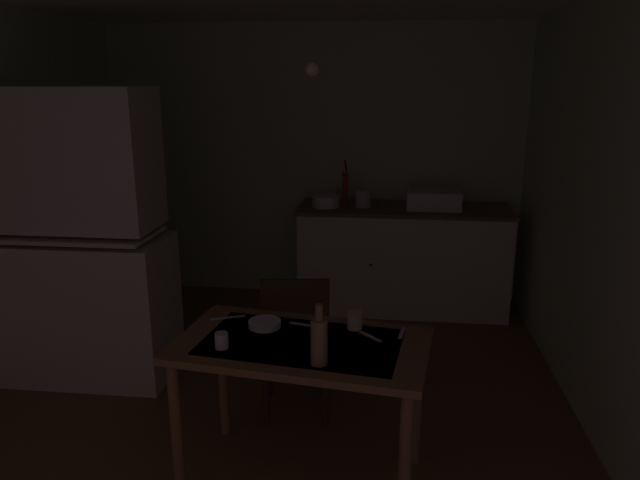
# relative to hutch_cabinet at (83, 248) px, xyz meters

# --- Properties ---
(ground_plane) EXTENTS (4.84, 4.84, 0.00)m
(ground_plane) POSITION_rel_hutch_cabinet_xyz_m (1.28, -0.14, -0.90)
(ground_plane) COLOR brown
(wall_back) EXTENTS (3.79, 0.10, 2.43)m
(wall_back) POSITION_rel_hutch_cabinet_xyz_m (1.28, 1.83, 0.32)
(wall_back) COLOR #B7D2AB
(wall_back) RESTS_ON ground
(wall_right) EXTENTS (0.10, 3.94, 2.43)m
(wall_right) POSITION_rel_hutch_cabinet_xyz_m (3.18, -0.14, 0.32)
(wall_right) COLOR beige
(wall_right) RESTS_ON ground
(hutch_cabinet) EXTENTS (1.08, 0.56, 1.91)m
(hutch_cabinet) POSITION_rel_hutch_cabinet_xyz_m (0.00, 0.00, 0.00)
(hutch_cabinet) COLOR silver
(hutch_cabinet) RESTS_ON ground
(counter_cabinet) EXTENTS (1.78, 0.64, 0.91)m
(counter_cabinet) POSITION_rel_hutch_cabinet_xyz_m (2.10, 1.46, -0.44)
(counter_cabinet) COLOR silver
(counter_cabinet) RESTS_ON ground
(sink_basin) EXTENTS (0.44, 0.34, 0.15)m
(sink_basin) POSITION_rel_hutch_cabinet_xyz_m (2.34, 1.46, 0.09)
(sink_basin) COLOR silver
(sink_basin) RESTS_ON counter_cabinet
(hand_pump) EXTENTS (0.05, 0.27, 0.39)m
(hand_pump) POSITION_rel_hutch_cabinet_xyz_m (1.60, 1.51, 0.18)
(hand_pump) COLOR #B21E19
(hand_pump) RESTS_ON counter_cabinet
(mixing_bowl_counter) EXTENTS (0.23, 0.23, 0.10)m
(mixing_bowl_counter) POSITION_rel_hutch_cabinet_xyz_m (1.44, 1.41, 0.06)
(mixing_bowl_counter) COLOR white
(mixing_bowl_counter) RESTS_ON counter_cabinet
(stoneware_crock) EXTENTS (0.13, 0.13, 0.15)m
(stoneware_crock) POSITION_rel_hutch_cabinet_xyz_m (1.76, 1.43, 0.08)
(stoneware_crock) COLOR beige
(stoneware_crock) RESTS_ON counter_cabinet
(dining_table) EXTENTS (1.27, 0.83, 0.75)m
(dining_table) POSITION_rel_hutch_cabinet_xyz_m (1.57, -0.94, -0.25)
(dining_table) COLOR brown
(dining_table) RESTS_ON ground
(chair_far_side) EXTENTS (0.46, 0.46, 0.90)m
(chair_far_side) POSITION_rel_hutch_cabinet_xyz_m (1.45, -0.38, -0.42)
(chair_far_side) COLOR #3A2A1B
(chair_far_side) RESTS_ON ground
(serving_bowl_wide) EXTENTS (0.16, 0.16, 0.03)m
(serving_bowl_wide) POSITION_rel_hutch_cabinet_xyz_m (1.37, -0.79, -0.13)
(serving_bowl_wide) COLOR white
(serving_bowl_wide) RESTS_ON dining_table
(mug_dark) EXTENTS (0.06, 0.06, 0.07)m
(mug_dark) POSITION_rel_hutch_cabinet_xyz_m (1.22, -1.05, -0.11)
(mug_dark) COLOR white
(mug_dark) RESTS_ON dining_table
(teacup_cream) EXTENTS (0.08, 0.08, 0.09)m
(teacup_cream) POSITION_rel_hutch_cabinet_xyz_m (1.82, -0.76, -0.10)
(teacup_cream) COLOR beige
(teacup_cream) RESTS_ON dining_table
(glass_bottle) EXTENTS (0.08, 0.08, 0.28)m
(glass_bottle) POSITION_rel_hutch_cabinet_xyz_m (1.68, -1.16, -0.03)
(glass_bottle) COLOR olive
(glass_bottle) RESTS_ON dining_table
(table_knife) EXTENTS (0.18, 0.09, 0.00)m
(table_knife) POSITION_rel_hutch_cabinet_xyz_m (1.15, -0.70, -0.14)
(table_knife) COLOR silver
(table_knife) RESTS_ON dining_table
(teaspoon_near_bowl) EXTENTS (0.04, 0.13, 0.00)m
(teaspoon_near_bowl) POSITION_rel_hutch_cabinet_xyz_m (2.05, -0.79, -0.14)
(teaspoon_near_bowl) COLOR beige
(teaspoon_near_bowl) RESTS_ON dining_table
(teaspoon_by_cup) EXTENTS (0.13, 0.05, 0.00)m
(teaspoon_by_cup) POSITION_rel_hutch_cabinet_xyz_m (1.55, -0.74, -0.14)
(teaspoon_by_cup) COLOR beige
(teaspoon_by_cup) RESTS_ON dining_table
(serving_spoon) EXTENTS (0.12, 0.12, 0.00)m
(serving_spoon) POSITION_rel_hutch_cabinet_xyz_m (1.90, -0.85, -0.14)
(serving_spoon) COLOR beige
(serving_spoon) RESTS_ON dining_table
(pendant_bulb) EXTENTS (0.08, 0.08, 0.08)m
(pendant_bulb) POSITION_rel_hutch_cabinet_xyz_m (1.52, -0.11, 1.11)
(pendant_bulb) COLOR #F9EFCC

